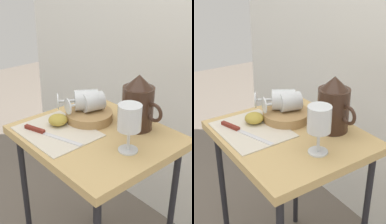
{
  "view_description": "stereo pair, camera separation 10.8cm",
  "coord_description": "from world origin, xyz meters",
  "views": [
    {
      "loc": [
        0.74,
        -0.64,
        1.23
      ],
      "look_at": [
        0.0,
        0.0,
        0.77
      ],
      "focal_mm": 50.92,
      "sensor_mm": 36.0,
      "label": 1
    },
    {
      "loc": [
        0.81,
        -0.55,
        1.23
      ],
      "look_at": [
        0.0,
        0.0,
        0.77
      ],
      "focal_mm": 50.92,
      "sensor_mm": 36.0,
      "label": 2
    }
  ],
  "objects": [
    {
      "name": "table",
      "position": [
        0.0,
        0.0,
        0.62
      ],
      "size": [
        0.53,
        0.45,
        0.69
      ],
      "color": "tan",
      "rests_on": "ground_plane"
    },
    {
      "name": "linen_napkin",
      "position": [
        -0.09,
        -0.1,
        0.69
      ],
      "size": [
        0.28,
        0.22,
        0.0
      ],
      "primitive_type": "cube",
      "rotation": [
        0.0,
        0.0,
        0.02
      ],
      "color": "beige",
      "rests_on": "table"
    },
    {
      "name": "basket_tray",
      "position": [
        -0.09,
        0.05,
        0.71
      ],
      "size": [
        0.18,
        0.18,
        0.03
      ],
      "primitive_type": "cylinder",
      "color": "#AD8451",
      "rests_on": "table"
    },
    {
      "name": "pitcher",
      "position": [
        0.07,
        0.14,
        0.77
      ],
      "size": [
        0.16,
        0.11,
        0.2
      ],
      "color": "#382319",
      "rests_on": "table"
    },
    {
      "name": "wine_glass_upright",
      "position": [
        0.16,
        -0.0,
        0.8
      ],
      "size": [
        0.07,
        0.07,
        0.16
      ],
      "color": "silver",
      "rests_on": "table"
    },
    {
      "name": "wine_glass_tipped_near",
      "position": [
        -0.09,
        0.06,
        0.76
      ],
      "size": [
        0.1,
        0.15,
        0.07
      ],
      "color": "silver",
      "rests_on": "basket_tray"
    },
    {
      "name": "wine_glass_tipped_far",
      "position": [
        -0.12,
        0.05,
        0.76
      ],
      "size": [
        0.14,
        0.16,
        0.08
      ],
      "color": "silver",
      "rests_on": "basket_tray"
    },
    {
      "name": "apple_half_left",
      "position": [
        -0.13,
        -0.07,
        0.71
      ],
      "size": [
        0.07,
        0.07,
        0.04
      ],
      "primitive_type": "ellipsoid",
      "color": "#B29938",
      "rests_on": "linen_napkin"
    },
    {
      "name": "knife",
      "position": [
        -0.11,
        -0.15,
        0.7
      ],
      "size": [
        0.24,
        0.09,
        0.01
      ],
      "color": "silver",
      "rests_on": "linen_napkin"
    }
  ]
}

